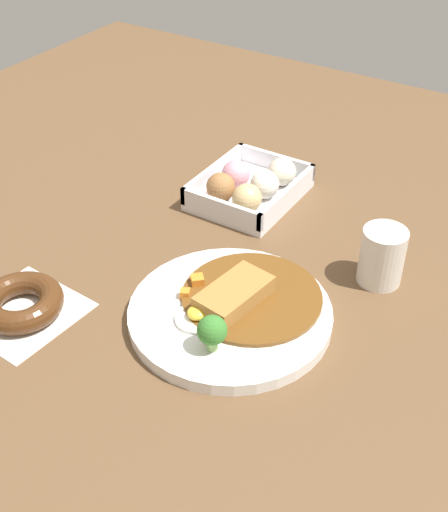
% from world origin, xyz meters
% --- Properties ---
extents(ground_plane, '(1.60, 1.60, 0.00)m').
position_xyz_m(ground_plane, '(0.00, 0.00, 0.00)').
color(ground_plane, brown).
extents(curry_plate, '(0.27, 0.27, 0.07)m').
position_xyz_m(curry_plate, '(-0.08, -0.12, 0.01)').
color(curry_plate, white).
rests_on(curry_plate, ground_plane).
extents(donut_box, '(0.19, 0.15, 0.06)m').
position_xyz_m(donut_box, '(0.19, 0.01, 0.03)').
color(donut_box, white).
rests_on(donut_box, ground_plane).
extents(chocolate_ring_donut, '(0.15, 0.15, 0.03)m').
position_xyz_m(chocolate_ring_donut, '(-0.22, 0.12, 0.02)').
color(chocolate_ring_donut, white).
rests_on(chocolate_ring_donut, ground_plane).
extents(coffee_mug, '(0.06, 0.06, 0.08)m').
position_xyz_m(coffee_mug, '(0.10, -0.26, 0.04)').
color(coffee_mug, silver).
rests_on(coffee_mug, ground_plane).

